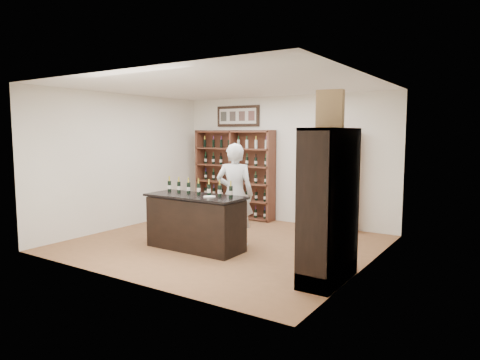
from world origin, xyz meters
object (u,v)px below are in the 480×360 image
object	(u,v)px
wine_shelf	(235,174)
side_cabinet	(331,230)
shopkeeper	(235,195)
tasting_counter	(195,222)
counter_bottle_0	(169,186)
wine_crate	(330,109)

from	to	relation	value
wine_shelf	side_cabinet	bearing A→B (deg)	-40.21
shopkeeper	tasting_counter	bearing A→B (deg)	32.08
counter_bottle_0	side_cabinet	distance (m)	3.49
shopkeeper	wine_shelf	bearing A→B (deg)	-77.79
tasting_counter	shopkeeper	size ratio (longest dim) A/B	0.97
counter_bottle_0	tasting_counter	bearing A→B (deg)	-7.92
wine_shelf	counter_bottle_0	bearing A→B (deg)	-82.36
wine_shelf	tasting_counter	size ratio (longest dim) A/B	1.17
counter_bottle_0	wine_crate	bearing A→B (deg)	-6.95
shopkeeper	wine_crate	distance (m)	2.83
side_cabinet	wine_crate	size ratio (longest dim) A/B	4.23
counter_bottle_0	side_cabinet	world-z (taller)	side_cabinet
tasting_counter	side_cabinet	bearing A→B (deg)	-6.28
wine_shelf	tasting_counter	xyz separation A→B (m)	(1.10, -2.93, -0.61)
tasting_counter	side_cabinet	xyz separation A→B (m)	(2.72, -0.30, 0.26)
tasting_counter	wine_crate	size ratio (longest dim) A/B	3.61
tasting_counter	side_cabinet	size ratio (longest dim) A/B	0.85
tasting_counter	shopkeeper	xyz separation A→B (m)	(0.45, 0.62, 0.48)
counter_bottle_0	wine_crate	world-z (taller)	wine_crate
counter_bottle_0	wine_crate	xyz separation A→B (m)	(3.40, -0.41, 1.35)
wine_shelf	wine_crate	size ratio (longest dim) A/B	4.23
shopkeeper	side_cabinet	bearing A→B (deg)	136.22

